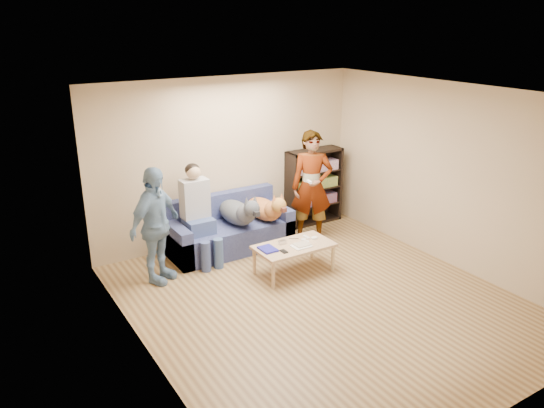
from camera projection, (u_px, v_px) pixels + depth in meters
ground at (322, 301)px, 6.76m from camera, size 5.00×5.00×0.00m
ceiling at (329, 95)px, 5.90m from camera, size 5.00×5.00×0.00m
wall_back at (228, 160)px, 8.33m from camera, size 4.50×0.00×4.50m
wall_front at (511, 291)px, 4.33m from camera, size 4.50×0.00×4.50m
wall_left at (143, 245)px, 5.21m from camera, size 0.00×5.00×5.00m
wall_right at (453, 177)px, 7.45m from camera, size 0.00×5.00×5.00m
blanket at (277, 212)px, 8.43m from camera, size 0.39×0.33×0.13m
person_standing_right at (312, 187)px, 8.36m from camera, size 0.78×0.70×1.78m
person_standing_left at (155, 226)px, 7.02m from camera, size 1.01×0.83×1.61m
held_controller at (309, 182)px, 8.05m from camera, size 0.06×0.13×0.03m
notebook_blue at (268, 249)px, 7.22m from camera, size 0.20×0.26×0.03m
papers at (301, 246)px, 7.32m from camera, size 0.26×0.20×0.02m
magazine at (302, 244)px, 7.35m from camera, size 0.22×0.17×0.01m
camera_silver at (282, 242)px, 7.41m from camera, size 0.11×0.06×0.05m
controller_a at (306, 237)px, 7.60m from camera, size 0.04×0.13×0.03m
controller_b at (314, 238)px, 7.57m from camera, size 0.09×0.06×0.03m
headphone_cup_a at (307, 242)px, 7.46m from camera, size 0.07×0.07×0.02m
headphone_cup_b at (303, 240)px, 7.53m from camera, size 0.07×0.07×0.02m
pen_orange at (299, 249)px, 7.24m from camera, size 0.13×0.06×0.01m
pen_black at (294, 239)px, 7.58m from camera, size 0.13×0.08×0.01m
wallet at (284, 251)px, 7.16m from camera, size 0.07×0.12×0.02m
sofa at (228, 231)px, 8.22m from camera, size 1.90×0.85×0.82m
person_seated at (198, 210)px, 7.69m from camera, size 0.40×0.73×1.47m
dog_gray at (239, 212)px, 8.03m from camera, size 0.39×1.24×0.57m
dog_tan at (266, 209)px, 8.21m from camera, size 0.37×1.14×0.53m
coffee_table at (294, 248)px, 7.40m from camera, size 1.10×0.60×0.42m
bookshelf at (313, 185)px, 9.17m from camera, size 1.00×0.34×1.30m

